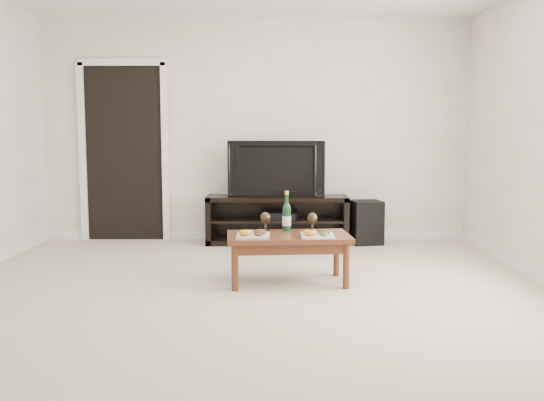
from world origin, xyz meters
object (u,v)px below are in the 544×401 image
(television, at_px, (277,168))
(coffee_table, at_px, (288,259))
(subwoofer, at_px, (366,222))
(media_console, at_px, (277,220))

(television, xyz_separation_m, coffee_table, (0.09, -1.87, -0.66))
(coffee_table, bearing_deg, subwoofer, 62.87)
(media_console, bearing_deg, television, 0.00)
(media_console, relative_size, coffee_table, 1.57)
(television, bearing_deg, media_console, 0.00)
(media_console, bearing_deg, coffee_table, -87.35)
(media_console, distance_m, subwoofer, 1.03)
(media_console, height_order, television, television)
(coffee_table, bearing_deg, television, 92.65)
(media_console, bearing_deg, subwoofer, -2.03)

